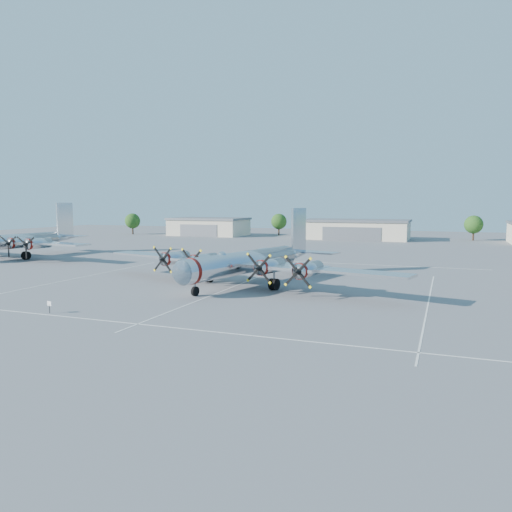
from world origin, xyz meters
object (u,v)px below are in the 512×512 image
(hangar_center, at_px, (356,229))
(bomber_west, at_px, (18,257))
(main_bomber_b29, at_px, (249,284))
(tree_west, at_px, (279,222))
(tree_east, at_px, (474,225))
(info_placard, at_px, (49,305))
(hangar_west, at_px, (209,226))
(tree_far_west, at_px, (133,221))

(hangar_center, bearing_deg, bomber_west, -125.83)
(main_bomber_b29, height_order, bomber_west, bomber_west)
(bomber_west, bearing_deg, tree_west, 78.85)
(tree_east, xyz_separation_m, info_placard, (-39.77, -109.40, -3.45))
(tree_east, height_order, info_placard, tree_east)
(tree_west, distance_m, tree_east, 55.04)
(tree_east, bearing_deg, bomber_west, -136.78)
(main_bomber_b29, bearing_deg, tree_west, 120.05)
(hangar_west, relative_size, info_placard, 20.64)
(hangar_west, xyz_separation_m, tree_far_west, (-25.00, -3.96, 1.51))
(tree_east, relative_size, info_placard, 6.06)
(tree_far_west, distance_m, main_bomber_b29, 105.34)
(tree_far_west, relative_size, main_bomber_b29, 0.16)
(tree_west, bearing_deg, info_placard, -82.22)
(hangar_west, height_order, tree_west, tree_west)
(tree_far_west, xyz_separation_m, info_placard, (60.23, -99.40, -3.45))
(tree_west, height_order, tree_east, same)
(hangar_center, bearing_deg, info_placard, -95.40)
(main_bomber_b29, distance_m, info_placard, 24.13)
(main_bomber_b29, bearing_deg, hangar_center, 104.59)
(hangar_center, relative_size, tree_west, 4.31)
(tree_east, height_order, main_bomber_b29, tree_east)
(bomber_west, bearing_deg, tree_east, 49.91)
(hangar_west, bearing_deg, bomber_west, -93.97)
(tree_east, xyz_separation_m, main_bomber_b29, (-29.08, -87.78, -4.22))
(tree_west, height_order, main_bomber_b29, tree_west)
(info_placard, bearing_deg, main_bomber_b29, 75.94)
(tree_east, distance_m, main_bomber_b29, 92.57)
(info_placard, bearing_deg, tree_far_west, 133.46)
(bomber_west, bearing_deg, tree_far_west, 113.98)
(hangar_center, bearing_deg, tree_west, 162.18)
(tree_west, relative_size, tree_east, 1.00)
(hangar_center, bearing_deg, main_bomber_b29, -89.36)
(bomber_west, distance_m, info_placard, 52.79)
(tree_far_west, distance_m, tree_east, 100.50)
(hangar_center, height_order, tree_east, tree_east)
(main_bomber_b29, relative_size, info_placard, 38.03)
(hangar_center, xyz_separation_m, tree_far_west, (-70.00, -3.96, 1.51))
(bomber_west, bearing_deg, hangar_west, 92.72)
(hangar_center, height_order, tree_west, tree_west)
(bomber_west, bearing_deg, info_placard, -34.01)
(hangar_west, relative_size, tree_west, 3.40)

